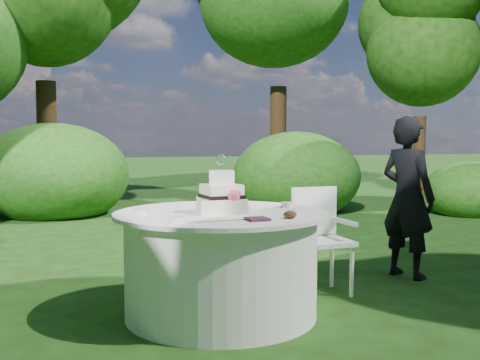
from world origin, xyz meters
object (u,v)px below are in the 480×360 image
Objects in this scene: guest at (408,197)px; cake at (222,197)px; napkins at (257,219)px; table at (221,263)px; chair at (320,231)px.

guest reaches higher than cake.
table is (-0.08, 0.50, -0.39)m from napkins.
table is 3.62× the size of cake.
chair is at bearing 18.81° from table.
napkins is 0.09× the size of table.
napkins is at bearing -78.89° from cake.
cake is at bearing -159.14° from chair.
table is at bearing 82.01° from cake.
napkins is 0.48m from cake.
guest is 2.12m from table.
chair reaches higher than napkins.
cake is (-0.01, -0.04, 0.50)m from table.
guest is at bearing 14.22° from table.
chair is at bearing 81.78° from guest.
table is 1.75× the size of chair.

